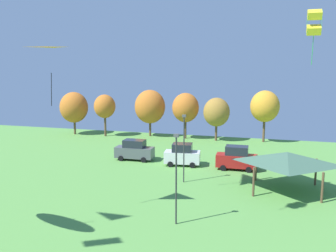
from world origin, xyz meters
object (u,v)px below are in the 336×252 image
(kite_flying_9, at_px, (314,22))
(treeline_tree_3, at_px, (186,108))
(parked_car_third_from_left, at_px, (237,158))
(treeline_tree_4, at_px, (217,112))
(treeline_tree_0, at_px, (74,107))
(treeline_tree_2, at_px, (150,107))
(parked_car_leftmost, at_px, (135,150))
(light_post_0, at_px, (184,145))
(kite_flying_8, at_px, (53,61))
(park_pavilion, at_px, (287,158))
(parked_car_second_from_left, at_px, (182,155))
(treeline_tree_5, at_px, (265,106))
(light_post_1, at_px, (176,174))
(treeline_tree_1, at_px, (105,107))

(kite_flying_9, relative_size, treeline_tree_3, 0.69)
(parked_car_third_from_left, relative_size, treeline_tree_4, 0.67)
(treeline_tree_0, bearing_deg, kite_flying_9, -25.92)
(treeline_tree_2, relative_size, treeline_tree_3, 1.05)
(treeline_tree_0, bearing_deg, treeline_tree_3, 4.85)
(parked_car_leftmost, height_order, light_post_0, light_post_0)
(kite_flying_8, distance_m, park_pavilion, 21.42)
(parked_car_second_from_left, bearing_deg, kite_flying_9, -20.13)
(light_post_0, xyz_separation_m, treeline_tree_3, (-5.02, 21.76, 1.18))
(treeline_tree_2, bearing_deg, parked_car_leftmost, -77.89)
(parked_car_leftmost, distance_m, treeline_tree_5, 21.99)
(treeline_tree_2, height_order, treeline_tree_5, treeline_tree_5)
(kite_flying_8, distance_m, kite_flying_9, 23.00)
(kite_flying_8, distance_m, light_post_1, 12.03)
(parked_car_third_from_left, relative_size, treeline_tree_0, 0.62)
(light_post_1, height_order, treeline_tree_3, treeline_tree_3)
(treeline_tree_0, distance_m, treeline_tree_2, 13.01)
(kite_flying_8, height_order, treeline_tree_3, kite_flying_8)
(light_post_1, height_order, treeline_tree_1, treeline_tree_1)
(treeline_tree_1, bearing_deg, treeline_tree_0, 178.34)
(treeline_tree_0, xyz_separation_m, treeline_tree_4, (23.91, 1.18, -0.15))
(treeline_tree_1, bearing_deg, kite_flying_9, -29.92)
(light_post_1, distance_m, treeline_tree_1, 35.51)
(parked_car_leftmost, bearing_deg, kite_flying_9, -12.45)
(kite_flying_8, xyz_separation_m, kite_flying_9, (18.71, 12.88, 3.59))
(parked_car_third_from_left, relative_size, park_pavilion, 0.62)
(parked_car_second_from_left, distance_m, treeline_tree_4, 15.78)
(light_post_1, xyz_separation_m, treeline_tree_4, (-1.76, 30.74, 0.74))
(kite_flying_8, relative_size, treeline_tree_5, 0.42)
(treeline_tree_3, distance_m, treeline_tree_5, 12.11)
(treeline_tree_0, bearing_deg, parked_car_leftmost, -39.76)
(parked_car_second_from_left, height_order, light_post_0, light_post_0)
(kite_flying_8, bearing_deg, parked_car_third_from_left, 52.97)
(kite_flying_8, relative_size, treeline_tree_4, 0.50)
(park_pavilion, relative_size, treeline_tree_0, 1.00)
(treeline_tree_1, bearing_deg, park_pavilion, -35.50)
(treeline_tree_0, bearing_deg, light_post_1, -49.03)
(park_pavilion, relative_size, treeline_tree_5, 0.92)
(light_post_1, relative_size, treeline_tree_3, 0.90)
(kite_flying_9, height_order, parked_car_third_from_left, kite_flying_9)
(park_pavilion, bearing_deg, treeline_tree_1, 144.50)
(treeline_tree_1, xyz_separation_m, treeline_tree_4, (18.13, 1.35, -0.48))
(parked_car_third_from_left, xyz_separation_m, light_post_0, (-4.54, -5.91, 2.45))
(kite_flying_9, height_order, treeline_tree_3, kite_flying_9)
(parked_car_third_from_left, bearing_deg, parked_car_second_from_left, 178.45)
(parked_car_second_from_left, relative_size, light_post_1, 0.65)
(light_post_1, relative_size, treeline_tree_5, 0.84)
(kite_flying_9, relative_size, park_pavilion, 0.70)
(parked_car_second_from_left, height_order, parked_car_third_from_left, parked_car_third_from_left)
(parked_car_third_from_left, xyz_separation_m, park_pavilion, (4.97, -5.67, 1.80))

